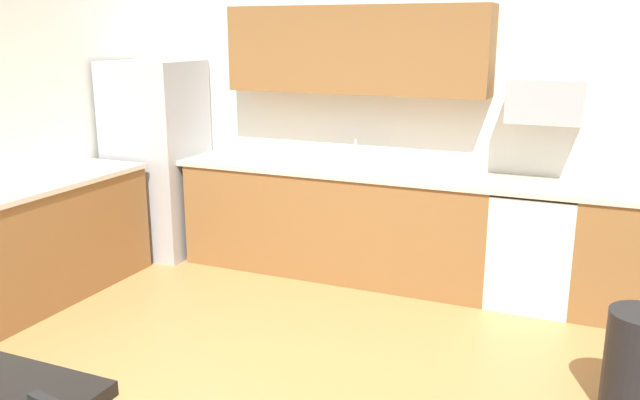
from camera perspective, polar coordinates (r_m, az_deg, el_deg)
The scene contains 13 objects.
wall_back at distance 5.69m, azimuth 6.64°, elevation 7.20°, with size 5.80×0.10×2.70m, color silver.
cabinet_run_back at distance 5.69m, azimuth 1.29°, elevation -1.98°, with size 2.66×0.60×0.90m, color brown.
cabinet_run_back_right at distance 5.32m, azimuth 25.82°, elevation -4.62°, with size 0.89×0.60×0.90m, color brown.
cabinet_run_left at distance 5.54m, azimuth -23.37°, elevation -3.66°, with size 0.60×2.00×0.90m, color brown.
countertop_back at distance 5.44m, azimuth 5.44°, elevation 2.30°, with size 4.80×0.64×0.04m, color beige.
countertop_left at distance 5.42m, azimuth -23.86°, elevation 1.08°, with size 0.64×2.00×0.04m, color beige.
upper_cabinets_back at distance 5.54m, azimuth 3.08°, elevation 12.79°, with size 2.20×0.34×0.70m, color brown.
refrigerator at distance 6.37m, azimuth -13.82°, elevation 3.50°, with size 0.76×0.70×1.79m, color #9EA0A5.
oven_range at distance 5.32m, azimuth 17.81°, elevation -3.78°, with size 0.60×0.60×0.91m.
microwave at distance 5.20m, azimuth 18.85°, elevation 8.08°, with size 0.54×0.36×0.32m, color #9EA0A5.
sink_basin at distance 5.54m, azimuth 2.40°, elevation 2.16°, with size 0.48×0.40×0.14m, color #A5A8AD.
sink_faucet at distance 5.68m, azimuth 3.07°, elevation 4.09°, with size 0.02×0.02×0.24m, color #B2B5BA.
trash_bin at distance 4.07m, azimuth 25.72°, elevation -12.65°, with size 0.36×0.36×0.60m, color black.
Camera 1 is at (1.62, -2.76, 2.05)m, focal length 37.18 mm.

